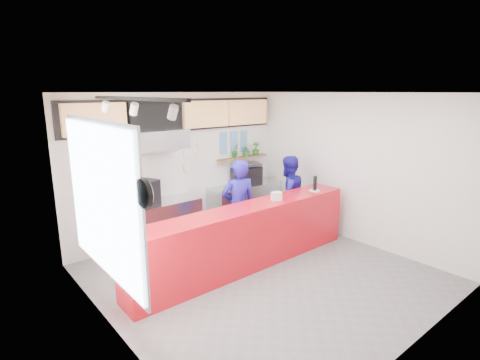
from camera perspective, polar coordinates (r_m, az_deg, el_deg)
floor at (r=6.54m, az=3.36°, el=-14.14°), size 5.00×5.00×0.00m
ceiling at (r=5.80m, az=3.77°, el=13.14°), size 5.00×5.00×0.00m
wall_back at (r=7.96m, az=-8.90°, el=2.20°), size 5.00×0.00×5.00m
wall_left at (r=4.72m, az=-19.27°, el=-6.22°), size 0.00×5.00×5.00m
wall_right at (r=7.89m, az=16.89°, el=1.69°), size 0.00×5.00×5.00m
service_counter at (r=6.58m, az=1.02°, el=-8.67°), size 4.50×0.60×1.10m
cream_band at (r=7.81m, az=-9.16°, el=10.13°), size 5.00×0.02×0.80m
prep_bench at (r=7.61m, az=-12.63°, el=-6.70°), size 1.80×0.60×0.90m
panini_oven at (r=7.28m, az=-14.99°, el=-2.00°), size 0.72×0.72×0.49m
extraction_hood at (r=7.17m, az=-13.13°, el=6.06°), size 1.20×0.70×0.35m
hood_lip at (r=7.20m, az=-13.05°, el=4.48°), size 1.20×0.69×0.31m
right_bench at (r=8.83m, az=0.74°, el=-3.55°), size 1.80×0.60×0.90m
espresso_machine at (r=8.69m, az=1.01°, el=0.64°), size 0.67×0.51×0.41m
espresso_tray at (r=8.63m, az=1.01°, el=2.42°), size 0.71×0.58×0.06m
herb_shelf at (r=8.79m, az=0.41°, el=3.43°), size 1.40×0.18×0.04m
menu_board_far_left at (r=6.98m, az=-21.22°, el=8.62°), size 1.10×0.10×0.55m
menu_board_mid_left at (r=7.43m, az=-12.65°, el=9.43°), size 1.10×0.10×0.55m
menu_board_mid_right at (r=8.03m, az=-5.19°, el=9.97°), size 1.10×0.10×0.55m
menu_board_far_right at (r=8.74m, az=1.17°, el=10.30°), size 1.10×0.10×0.55m
soffit at (r=7.79m, az=-9.03°, el=9.76°), size 4.80×0.04×0.65m
window_pane at (r=4.94m, az=-20.37°, el=-3.00°), size 0.04×2.20×1.90m
window_frame at (r=4.95m, az=-20.15°, el=-2.97°), size 0.03×2.30×2.00m
wall_clock_rim at (r=3.78m, az=-14.44°, el=-1.99°), size 0.05×0.30×0.30m
wall_clock_face at (r=3.79m, az=-14.03°, el=-1.91°), size 0.02×0.26×0.26m
track_rail at (r=4.62m, az=-15.94°, el=11.86°), size 0.05×2.40×0.04m
dec_plate_a at (r=7.96m, az=-7.93°, el=4.08°), size 0.24×0.03×0.24m
dec_plate_b at (r=8.14m, az=-6.11°, el=3.62°), size 0.24×0.03×0.24m
dec_plate_c at (r=8.02m, az=-7.86°, el=1.96°), size 0.24×0.03×0.24m
dec_plate_d at (r=8.13m, az=-5.86°, el=5.39°), size 0.24×0.03×0.24m
photo_frame_a at (r=8.47m, az=-2.54°, el=6.46°), size 0.20×0.02×0.25m
photo_frame_b at (r=8.65m, az=-0.95°, el=6.62°), size 0.20×0.02×0.25m
photo_frame_c at (r=8.84m, az=0.58°, el=6.76°), size 0.20×0.02×0.25m
photo_frame_d at (r=8.50m, az=-2.52°, el=4.78°), size 0.20×0.02×0.25m
photo_frame_e at (r=8.69m, az=-0.94°, el=4.98°), size 0.20×0.02×0.25m
photo_frame_f at (r=8.88m, az=0.57°, el=5.16°), size 0.20×0.02×0.25m
staff_center at (r=7.04m, az=-0.22°, el=-4.10°), size 0.77×0.64×1.81m
staff_right at (r=8.00m, az=7.26°, el=-2.41°), size 0.91×0.75×1.72m
herb_b at (r=8.62m, az=-0.76°, el=4.51°), size 0.23×0.21×0.34m
herb_c at (r=8.85m, az=1.05°, el=4.59°), size 0.32×0.30×0.29m
herb_d at (r=9.04m, az=2.44°, el=4.81°), size 0.22×0.21×0.31m
glass_vase at (r=5.33m, az=-15.16°, el=-7.13°), size 0.20×0.20×0.19m
basil_vase at (r=5.24m, az=-15.36°, el=-4.05°), size 0.40×0.37×0.35m
napkin_holder at (r=6.78m, az=5.57°, el=-2.47°), size 0.20×0.16×0.15m
white_plate at (r=7.53m, az=11.30°, el=-1.59°), size 0.22×0.22×0.02m
pepper_mill at (r=7.50m, az=11.35°, el=-0.47°), size 0.09×0.09×0.29m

